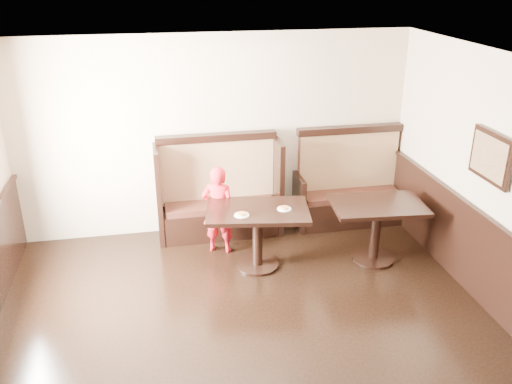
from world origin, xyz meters
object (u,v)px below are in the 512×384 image
object	(u,v)px
child	(219,210)
table_main	(258,223)
table_neighbor	(377,218)
booth_main	(219,199)
booth_neighbor	(349,191)

from	to	relation	value
child	table_main	bearing A→B (deg)	150.38
child	table_neighbor	bearing A→B (deg)	-178.47
table_neighbor	child	world-z (taller)	child
booth_main	child	xyz separation A→B (m)	(-0.08, -0.55, 0.08)
table_main	child	distance (m)	0.65
table_neighbor	child	bearing A→B (deg)	167.15
booth_main	table_neighbor	distance (m)	2.22
table_neighbor	table_main	bearing A→B (deg)	179.78
booth_main	table_neighbor	size ratio (longest dim) A/B	1.42
table_neighbor	booth_neighbor	bearing A→B (deg)	91.70
booth_neighbor	booth_main	bearing A→B (deg)	179.95
booth_neighbor	child	bearing A→B (deg)	-164.83
booth_main	booth_neighbor	world-z (taller)	same
booth_neighbor	table_main	xyz separation A→B (m)	(-1.60, -1.04, 0.14)
booth_main	booth_neighbor	distance (m)	1.95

